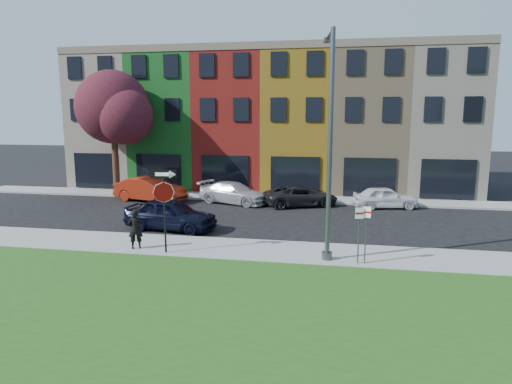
% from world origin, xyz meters
% --- Properties ---
extents(ground, '(120.00, 120.00, 0.00)m').
position_xyz_m(ground, '(0.00, 0.00, 0.00)').
color(ground, black).
rests_on(ground, ground).
extents(sidewalk_near, '(40.00, 3.00, 0.12)m').
position_xyz_m(sidewalk_near, '(2.00, 3.00, 0.06)').
color(sidewalk_near, gray).
rests_on(sidewalk_near, ground).
extents(sidewalk_far, '(40.00, 2.40, 0.12)m').
position_xyz_m(sidewalk_far, '(-3.00, 15.00, 0.06)').
color(sidewalk_far, gray).
rests_on(sidewalk_far, ground).
extents(rowhouse_block, '(30.00, 10.12, 10.00)m').
position_xyz_m(rowhouse_block, '(-2.50, 21.18, 4.99)').
color(rowhouse_block, beige).
rests_on(rowhouse_block, ground).
extents(stop_sign, '(1.05, 0.15, 3.41)m').
position_xyz_m(stop_sign, '(-3.89, 1.88, 2.54)').
color(stop_sign, black).
rests_on(stop_sign, sidewalk_near).
extents(man, '(0.85, 0.78, 1.65)m').
position_xyz_m(man, '(-5.34, 2.21, 0.95)').
color(man, black).
rests_on(man, sidewalk_near).
extents(sedan_near, '(3.21, 5.17, 1.58)m').
position_xyz_m(sedan_near, '(-5.19, 5.89, 0.79)').
color(sedan_near, black).
rests_on(sedan_near, ground).
extents(parked_car_red, '(4.02, 5.69, 1.61)m').
position_xyz_m(parked_car_red, '(-9.23, 12.75, 0.80)').
color(parked_car_red, maroon).
rests_on(parked_car_red, ground).
extents(parked_car_silver, '(4.73, 5.83, 1.36)m').
position_xyz_m(parked_car_silver, '(-3.66, 13.08, 0.68)').
color(parked_car_silver, '#B0B1B5').
rests_on(parked_car_silver, ground).
extents(parked_car_dark, '(5.31, 6.07, 1.28)m').
position_xyz_m(parked_car_dark, '(0.69, 13.00, 0.64)').
color(parked_car_dark, black).
rests_on(parked_car_dark, ground).
extents(parked_car_white, '(3.13, 4.53, 1.33)m').
position_xyz_m(parked_car_white, '(5.84, 13.31, 0.66)').
color(parked_car_white, white).
rests_on(parked_car_white, ground).
extents(street_lamp, '(0.64, 2.57, 8.68)m').
position_xyz_m(street_lamp, '(2.61, 2.38, 4.50)').
color(street_lamp, '#494C4E').
rests_on(street_lamp, sidewalk_near).
extents(parking_sign_a, '(0.32, 0.12, 2.31)m').
position_xyz_m(parking_sign_a, '(4.06, 1.97, 1.55)').
color(parking_sign_a, '#494C4E').
rests_on(parking_sign_a, sidewalk_near).
extents(parking_sign_b, '(0.31, 0.13, 2.28)m').
position_xyz_m(parking_sign_b, '(3.80, 1.89, 1.53)').
color(parking_sign_b, '#494C4E').
rests_on(parking_sign_b, sidewalk_near).
extents(tree_purple, '(5.98, 5.24, 8.53)m').
position_xyz_m(tree_purple, '(-12.25, 14.25, 6.02)').
color(tree_purple, black).
rests_on(tree_purple, sidewalk_far).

